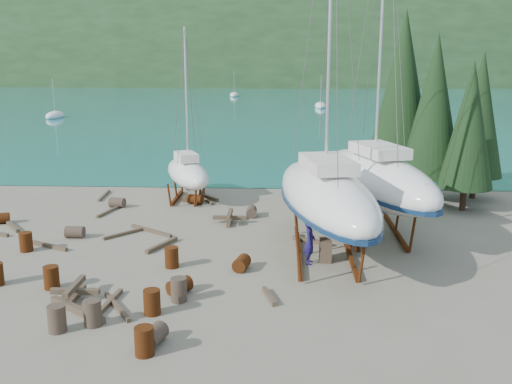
{
  "coord_description": "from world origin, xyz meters",
  "views": [
    {
      "loc": [
        3.72,
        -22.3,
        8.52
      ],
      "look_at": [
        2.44,
        3.0,
        2.58
      ],
      "focal_mm": 40.0,
      "sensor_mm": 36.0,
      "label": 1
    }
  ],
  "objects_px": {
    "large_sailboat_near": "(326,195)",
    "large_sailboat_far": "(376,178)",
    "small_sailboat_shore": "(187,172)",
    "worker": "(310,242)"
  },
  "relations": [
    {
      "from": "large_sailboat_near",
      "to": "small_sailboat_shore",
      "type": "distance_m",
      "value": 12.76
    },
    {
      "from": "large_sailboat_far",
      "to": "small_sailboat_shore",
      "type": "distance_m",
      "value": 12.34
    },
    {
      "from": "large_sailboat_far",
      "to": "worker",
      "type": "relative_size",
      "value": 8.9
    },
    {
      "from": "large_sailboat_near",
      "to": "small_sailboat_shore",
      "type": "height_order",
      "value": "large_sailboat_near"
    },
    {
      "from": "worker",
      "to": "large_sailboat_near",
      "type": "bearing_deg",
      "value": -28.18
    },
    {
      "from": "large_sailboat_near",
      "to": "worker",
      "type": "relative_size",
      "value": 8.95
    },
    {
      "from": "large_sailboat_far",
      "to": "worker",
      "type": "bearing_deg",
      "value": -144.53
    },
    {
      "from": "worker",
      "to": "large_sailboat_far",
      "type": "bearing_deg",
      "value": -27.63
    },
    {
      "from": "large_sailboat_near",
      "to": "large_sailboat_far",
      "type": "distance_m",
      "value": 4.49
    },
    {
      "from": "large_sailboat_near",
      "to": "large_sailboat_far",
      "type": "height_order",
      "value": "large_sailboat_near"
    }
  ]
}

